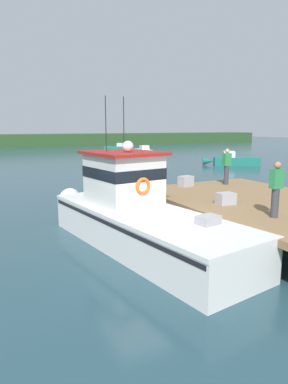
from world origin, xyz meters
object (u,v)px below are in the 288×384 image
(moored_boat_far_left, at_px, (232,160))
(mooring_buoy_inshore, at_px, (159,163))
(main_fishing_boat, at_px, (134,214))
(deckhand_further_back, at_px, (276,188))
(crate_stack_mid_dock, at_px, (186,181))
(moored_boat_near_channel, at_px, (143,152))
(deckhand_by_the_boat, at_px, (227,166))
(moored_boat_mid_harbor, at_px, (118,148))
(crate_single_far, at_px, (226,199))

(moored_boat_far_left, height_order, mooring_buoy_inshore, moored_boat_far_left)
(main_fishing_boat, bearing_deg, deckhand_further_back, -42.13)
(main_fishing_boat, height_order, crate_stack_mid_dock, main_fishing_boat)
(moored_boat_near_channel, bearing_deg, moored_boat_far_left, -81.60)
(main_fishing_boat, bearing_deg, mooring_buoy_inshore, 58.95)
(deckhand_further_back, xyz_separation_m, moored_boat_near_channel, (13.39, 35.31, -1.60))
(deckhand_by_the_boat, xyz_separation_m, moored_boat_near_channel, (10.80, 30.06, -1.60))
(deckhand_further_back, height_order, moored_boat_mid_harbor, deckhand_further_back)
(main_fishing_boat, xyz_separation_m, moored_boat_mid_harbor, (17.01, 42.54, -0.59))
(crate_stack_mid_dock, bearing_deg, main_fishing_boat, -143.91)
(crate_stack_mid_dock, height_order, deckhand_further_back, deckhand_further_back)
(crate_single_far, bearing_deg, main_fishing_boat, 164.31)
(main_fishing_boat, distance_m, deckhand_further_back, 4.40)
(crate_stack_mid_dock, relative_size, moored_boat_mid_harbor, 0.14)
(deckhand_further_back, height_order, moored_boat_near_channel, deckhand_further_back)
(deckhand_further_back, relative_size, moored_boat_far_left, 0.31)
(crate_single_far, bearing_deg, mooring_buoy_inshore, 66.48)
(mooring_buoy_inshore, bearing_deg, moored_boat_mid_harbor, 78.03)
(deckhand_by_the_boat, bearing_deg, mooring_buoy_inshore, 70.06)
(crate_stack_mid_dock, height_order, moored_boat_mid_harbor, crate_stack_mid_dock)
(deckhand_by_the_boat, height_order, mooring_buoy_inshore, deckhand_by_the_boat)
(main_fishing_boat, bearing_deg, moored_boat_near_channel, 62.96)
(moored_boat_mid_harbor, relative_size, moored_boat_far_left, 0.84)
(deckhand_further_back, distance_m, moored_boat_near_channel, 37.80)
(crate_stack_mid_dock, distance_m, deckhand_by_the_boat, 2.06)
(deckhand_by_the_boat, bearing_deg, moored_boat_far_left, 48.15)
(deckhand_by_the_boat, relative_size, moored_boat_far_left, 0.31)
(main_fishing_boat, height_order, moored_boat_mid_harbor, main_fishing_boat)
(crate_stack_mid_dock, bearing_deg, moored_boat_far_left, 43.39)
(crate_single_far, relative_size, moored_boat_mid_harbor, 0.14)
(deckhand_further_back, bearing_deg, crate_single_far, 93.42)
(crate_stack_mid_dock, relative_size, deckhand_by_the_boat, 0.37)
(crate_stack_mid_dock, bearing_deg, deckhand_by_the_boat, -12.55)
(crate_single_far, xyz_separation_m, moored_boat_mid_harbor, (13.96, 43.39, -0.98))
(crate_single_far, xyz_separation_m, deckhand_by_the_boat, (2.72, 3.23, 0.66))
(crate_stack_mid_dock, xyz_separation_m, crate_single_far, (-0.80, -3.66, -0.03))
(crate_stack_mid_dock, relative_size, deckhand_further_back, 0.37)
(main_fishing_boat, distance_m, mooring_buoy_inshore, 23.92)
(main_fishing_boat, xyz_separation_m, mooring_buoy_inshore, (12.33, 20.48, -0.76))
(crate_stack_mid_dock, bearing_deg, mooring_buoy_inshore, 64.36)
(deckhand_further_back, bearing_deg, moored_boat_near_channel, 69.23)
(crate_stack_mid_dock, bearing_deg, deckhand_further_back, -96.85)
(deckhand_by_the_boat, bearing_deg, moored_boat_near_channel, 70.25)
(deckhand_further_back, bearing_deg, moored_boat_far_left, 51.70)
(crate_stack_mid_dock, relative_size, moored_boat_far_left, 0.11)
(crate_stack_mid_dock, distance_m, mooring_buoy_inshore, 19.64)
(crate_single_far, distance_m, deckhand_by_the_boat, 4.28)
(moored_boat_near_channel, bearing_deg, crate_single_far, -112.09)
(main_fishing_boat, relative_size, deckhand_further_back, 6.11)
(moored_boat_near_channel, distance_m, moored_boat_far_left, 15.63)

